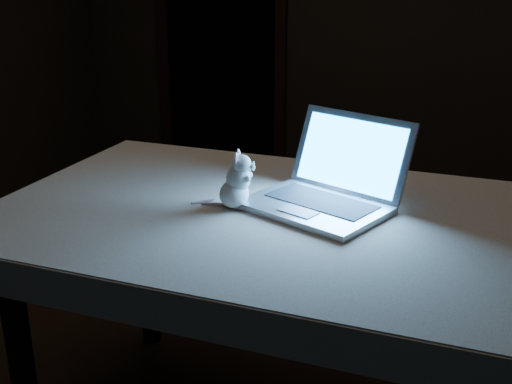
% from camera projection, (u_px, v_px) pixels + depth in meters
% --- Properties ---
extents(floor, '(5.00, 5.00, 0.00)m').
position_uv_depth(floor, '(252.00, 342.00, 2.78)').
color(floor, black).
rests_on(floor, ground).
extents(doorway, '(1.06, 0.36, 2.13)m').
position_uv_depth(doorway, '(221.00, 28.00, 4.97)').
color(doorway, black).
rests_on(doorway, back_wall).
extents(table, '(1.59, 1.05, 0.83)m').
position_uv_depth(table, '(265.00, 331.00, 2.09)').
color(table, black).
rests_on(table, floor).
extents(tablecloth, '(1.90, 1.52, 0.11)m').
position_uv_depth(tablecloth, '(250.00, 219.00, 2.03)').
color(tablecloth, beige).
rests_on(tablecloth, table).
extents(laptop, '(0.51, 0.49, 0.28)m').
position_uv_depth(laptop, '(316.00, 167.00, 1.90)').
color(laptop, '#B1B1B6').
rests_on(laptop, tablecloth).
extents(plush_mouse, '(0.16, 0.16, 0.18)m').
position_uv_depth(plush_mouse, '(234.00, 180.00, 1.95)').
color(plush_mouse, silver).
rests_on(plush_mouse, tablecloth).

